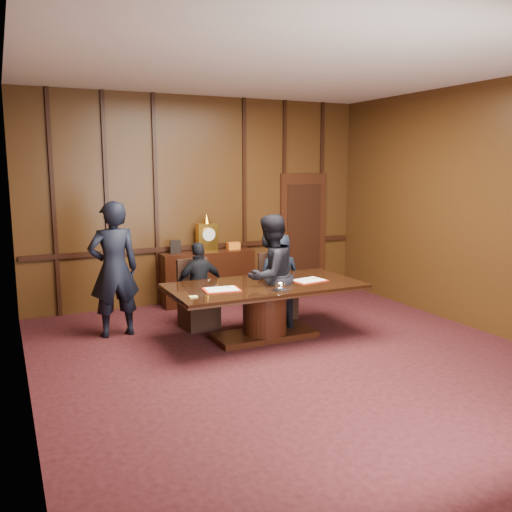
{
  "coord_description": "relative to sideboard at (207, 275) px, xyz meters",
  "views": [
    {
      "loc": [
        -3.15,
        -5.34,
        2.35
      ],
      "look_at": [
        0.16,
        1.65,
        1.05
      ],
      "focal_mm": 38.0,
      "sensor_mm": 36.0,
      "label": 1
    }
  ],
  "objects": [
    {
      "name": "room",
      "position": [
        0.07,
        -3.12,
        1.24
      ],
      "size": [
        7.0,
        7.04,
        3.5
      ],
      "color": "black",
      "rests_on": "ground"
    },
    {
      "name": "chair_right",
      "position": [
        0.68,
        -1.3,
        -0.19
      ],
      "size": [
        0.5,
        0.5,
        0.99
      ],
      "rotation": [
        0.0,
        0.0,
        -0.04
      ],
      "color": "black",
      "rests_on": "ground"
    },
    {
      "name": "witness_right",
      "position": [
        0.14,
        -2.1,
        0.36
      ],
      "size": [
        1.01,
        0.92,
        1.69
      ],
      "primitive_type": "imported",
      "rotation": [
        0.0,
        0.0,
        3.57
      ],
      "color": "black",
      "rests_on": "ground"
    },
    {
      "name": "folder_right",
      "position": [
        0.67,
        -2.26,
        0.28
      ],
      "size": [
        0.51,
        0.4,
        0.02
      ],
      "rotation": [
        0.0,
        0.0,
        0.16
      ],
      "color": "#B62310",
      "rests_on": "conference_table"
    },
    {
      "name": "inkstand",
      "position": [
        0.03,
        -2.62,
        0.33
      ],
      "size": [
        0.2,
        0.14,
        0.12
      ],
      "color": "white",
      "rests_on": "conference_table"
    },
    {
      "name": "signatory_left",
      "position": [
        -0.62,
        -1.37,
        0.15
      ],
      "size": [
        0.75,
        0.33,
        1.27
      ],
      "primitive_type": "imported",
      "rotation": [
        0.0,
        0.0,
        3.16
      ],
      "color": "black",
      "rests_on": "ground"
    },
    {
      "name": "signatory_right",
      "position": [
        0.68,
        -1.37,
        0.18
      ],
      "size": [
        0.71,
        0.53,
        1.33
      ],
      "primitive_type": "imported",
      "rotation": [
        0.0,
        0.0,
        2.96
      ],
      "color": "black",
      "rests_on": "ground"
    },
    {
      "name": "sideboard",
      "position": [
        0.0,
        0.0,
        0.0
      ],
      "size": [
        1.6,
        0.45,
        1.54
      ],
      "color": "black",
      "rests_on": "ground"
    },
    {
      "name": "notepad",
      "position": [
        -1.09,
        -2.47,
        0.28
      ],
      "size": [
        0.1,
        0.08,
        0.01
      ],
      "primitive_type": "cube",
      "rotation": [
        0.0,
        0.0,
        -0.06
      ],
      "color": "#E5E170",
      "rests_on": "conference_table"
    },
    {
      "name": "folder_left",
      "position": [
        -0.64,
        -2.26,
        0.28
      ],
      "size": [
        0.5,
        0.38,
        0.02
      ],
      "rotation": [
        0.0,
        0.0,
        -0.12
      ],
      "color": "#B62310",
      "rests_on": "conference_table"
    },
    {
      "name": "chair_left",
      "position": [
        -0.63,
        -1.3,
        -0.19
      ],
      "size": [
        0.53,
        0.53,
        0.99
      ],
      "rotation": [
        0.0,
        0.0,
        0.1
      ],
      "color": "black",
      "rests_on": "ground"
    },
    {
      "name": "witness_left",
      "position": [
        -1.79,
        -1.18,
        0.45
      ],
      "size": [
        0.7,
        0.48,
        1.88
      ],
      "primitive_type": "imported",
      "rotation": [
        0.0,
        0.0,
        3.18
      ],
      "color": "black",
      "rests_on": "ground"
    },
    {
      "name": "conference_table",
      "position": [
        0.03,
        -2.17,
        0.02
      ],
      "size": [
        2.62,
        1.32,
        0.76
      ],
      "color": "black",
      "rests_on": "ground"
    }
  ]
}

